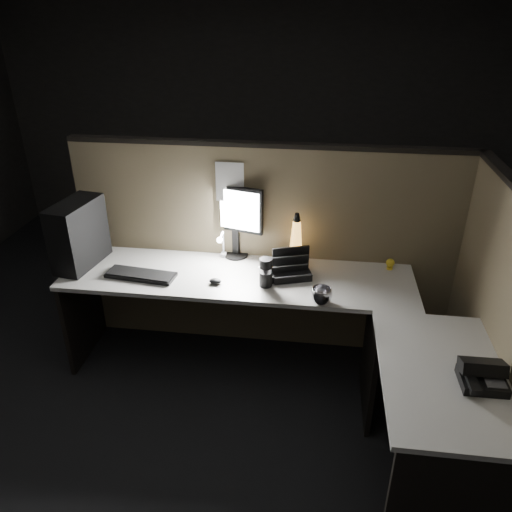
# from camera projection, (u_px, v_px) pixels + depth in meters

# --- Properties ---
(floor) EXTENTS (6.00, 6.00, 0.00)m
(floor) POSITION_uv_depth(u_px,v_px,m) (248.00, 428.00, 3.06)
(floor) COLOR black
(floor) RESTS_ON ground
(room_shell) EXTENTS (6.00, 6.00, 6.00)m
(room_shell) POSITION_uv_depth(u_px,v_px,m) (245.00, 175.00, 2.31)
(room_shell) COLOR silver
(room_shell) RESTS_ON ground
(partition_back) EXTENTS (2.66, 0.06, 1.50)m
(partition_back) POSITION_uv_depth(u_px,v_px,m) (266.00, 251.00, 3.53)
(partition_back) COLOR brown
(partition_back) RESTS_ON ground
(partition_right) EXTENTS (0.06, 1.66, 1.50)m
(partition_right) POSITION_uv_depth(u_px,v_px,m) (497.00, 337.00, 2.65)
(partition_right) COLOR brown
(partition_right) RESTS_ON ground
(desk) EXTENTS (2.60, 1.60, 0.73)m
(desk) POSITION_uv_depth(u_px,v_px,m) (282.00, 329.00, 2.99)
(desk) COLOR #A6A49D
(desk) RESTS_ON ground
(pc_tower) EXTENTS (0.26, 0.45, 0.45)m
(pc_tower) POSITION_uv_depth(u_px,v_px,m) (78.00, 234.00, 3.31)
(pc_tower) COLOR black
(pc_tower) RESTS_ON desk
(monitor) EXTENTS (0.39, 0.17, 0.51)m
(monitor) POSITION_uv_depth(u_px,v_px,m) (235.00, 215.00, 3.39)
(monitor) COLOR black
(monitor) RESTS_ON desk
(keyboard) EXTENTS (0.47, 0.20, 0.02)m
(keyboard) POSITION_uv_depth(u_px,v_px,m) (141.00, 275.00, 3.25)
(keyboard) COLOR black
(keyboard) RESTS_ON desk
(mouse) EXTENTS (0.08, 0.06, 0.03)m
(mouse) POSITION_uv_depth(u_px,v_px,m) (215.00, 281.00, 3.17)
(mouse) COLOR black
(mouse) RESTS_ON desk
(clip_lamp) EXTENTS (0.04, 0.16, 0.20)m
(clip_lamp) POSITION_uv_depth(u_px,v_px,m) (222.00, 245.00, 3.40)
(clip_lamp) COLOR white
(clip_lamp) RESTS_ON desk
(organizer) EXTENTS (0.30, 0.28, 0.19)m
(organizer) POSITION_uv_depth(u_px,v_px,m) (290.00, 269.00, 3.26)
(organizer) COLOR black
(organizer) RESTS_ON desk
(lava_lamp) EXTENTS (0.10, 0.10, 0.38)m
(lava_lamp) POSITION_uv_depth(u_px,v_px,m) (296.00, 244.00, 3.33)
(lava_lamp) COLOR black
(lava_lamp) RESTS_ON desk
(travel_mug) EXTENTS (0.09, 0.09, 0.19)m
(travel_mug) POSITION_uv_depth(u_px,v_px,m) (266.00, 272.00, 3.11)
(travel_mug) COLOR black
(travel_mug) RESTS_ON desk
(steel_mug) EXTENTS (0.13, 0.13, 0.10)m
(steel_mug) POSITION_uv_depth(u_px,v_px,m) (321.00, 296.00, 2.95)
(steel_mug) COLOR #B5B5BC
(steel_mug) RESTS_ON desk
(figurine) EXTENTS (0.06, 0.06, 0.06)m
(figurine) POSITION_uv_depth(u_px,v_px,m) (390.00, 263.00, 3.32)
(figurine) COLOR gold
(figurine) RESTS_ON desk
(pinned_paper) EXTENTS (0.19, 0.00, 0.27)m
(pinned_paper) POSITION_uv_depth(u_px,v_px,m) (230.00, 182.00, 3.29)
(pinned_paper) COLOR white
(pinned_paper) RESTS_ON partition_back
(desk_phone) EXTENTS (0.21, 0.22, 0.12)m
(desk_phone) POSITION_uv_depth(u_px,v_px,m) (482.00, 375.00, 2.34)
(desk_phone) COLOR black
(desk_phone) RESTS_ON desk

